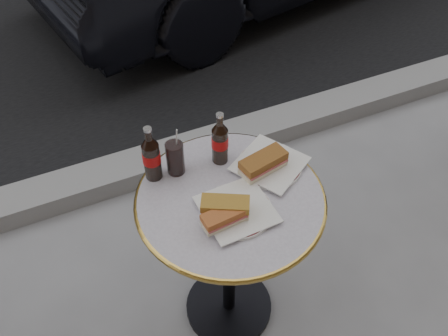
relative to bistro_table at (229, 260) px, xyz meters
name	(u,v)px	position (x,y,z in m)	size (l,w,h in m)	color
ground	(229,307)	(0.00, 0.00, -0.37)	(80.00, 80.00, 0.00)	gray
curb	(159,162)	(0.00, 0.90, -0.32)	(40.00, 0.20, 0.12)	gray
bistro_table	(229,260)	(0.00, 0.00, 0.00)	(0.62, 0.62, 0.73)	#BAB2C4
plate_left	(237,211)	(-0.01, -0.06, 0.37)	(0.22, 0.22, 0.01)	white
plate_right	(270,165)	(0.18, 0.07, 0.37)	(0.22, 0.22, 0.01)	white
sandwich_left_a	(223,218)	(-0.07, -0.09, 0.40)	(0.13, 0.06, 0.05)	#B25D2D
sandwich_left_b	(225,207)	(-0.05, -0.06, 0.40)	(0.15, 0.07, 0.05)	#AB7A2B
sandwich_right	(263,164)	(0.14, 0.06, 0.41)	(0.16, 0.08, 0.06)	brown
cola_bottle_left	(151,153)	(-0.19, 0.19, 0.47)	(0.06, 0.06, 0.21)	black
cola_bottle_right	(220,138)	(0.04, 0.17, 0.47)	(0.06, 0.06, 0.21)	black
cola_glass	(175,158)	(-0.12, 0.18, 0.43)	(0.06, 0.06, 0.13)	black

